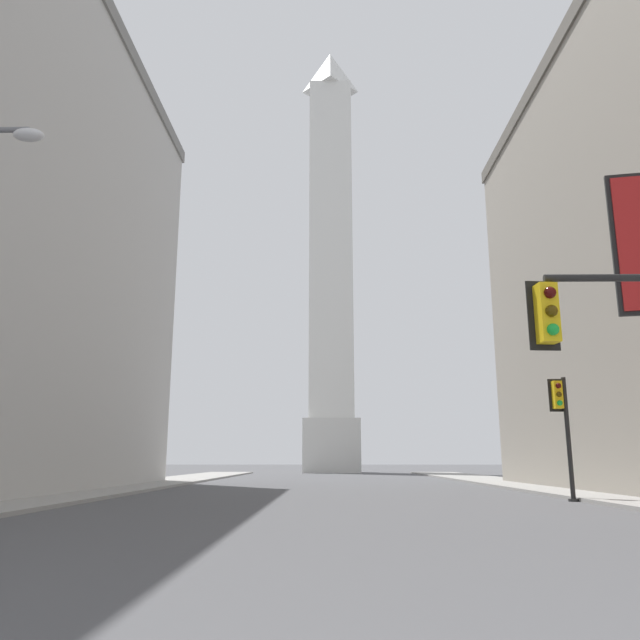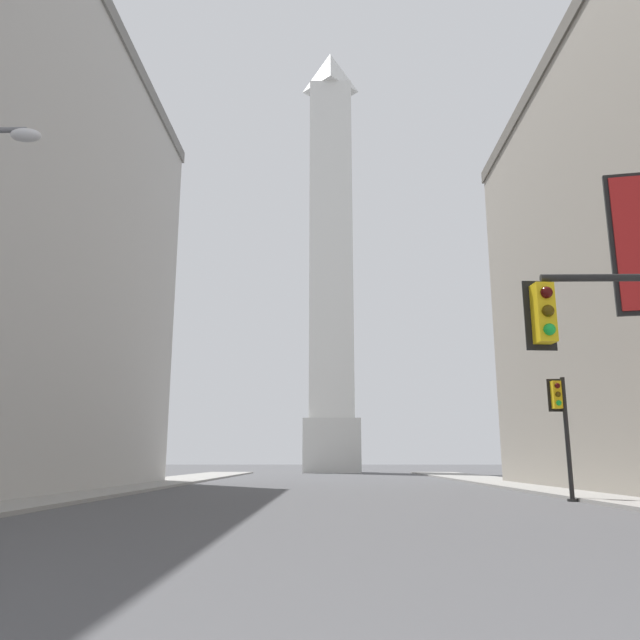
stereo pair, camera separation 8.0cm
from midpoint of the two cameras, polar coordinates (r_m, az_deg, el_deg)
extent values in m
cube|color=gray|center=(31.63, -21.33, -14.54)|extent=(5.00, 93.21, 0.15)
cube|color=gray|center=(31.80, 24.02, -14.31)|extent=(5.00, 93.21, 0.15)
cube|color=silver|center=(79.11, 1.12, -11.43)|extent=(7.01, 7.01, 6.50)
cube|color=silver|center=(83.86, 1.04, 6.78)|extent=(5.61, 5.61, 45.93)
pyramid|color=silver|center=(95.73, 0.97, 21.66)|extent=(5.61, 5.61, 6.17)
cube|color=yellow|center=(12.12, 19.94, 0.59)|extent=(0.37, 0.37, 1.10)
cube|color=black|center=(12.28, 19.60, 0.40)|extent=(0.58, 0.08, 1.32)
sphere|color=#410907|center=(12.03, 20.18, 2.37)|extent=(0.22, 0.22, 0.22)
sphere|color=#483506|center=(11.95, 20.30, 0.79)|extent=(0.22, 0.22, 0.22)
sphere|color=green|center=(11.88, 20.43, -0.81)|extent=(0.22, 0.22, 0.22)
cylinder|color=black|center=(26.88, 21.76, -10.00)|extent=(0.18, 0.18, 4.82)
cylinder|color=#262626|center=(26.92, 22.18, -15.01)|extent=(0.40, 0.40, 0.10)
cube|color=yellow|center=(26.89, 20.88, -6.40)|extent=(0.34, 0.34, 1.10)
cube|color=black|center=(27.06, 20.75, -6.45)|extent=(0.58, 0.03, 1.32)
sphere|color=#410907|center=(26.75, 20.96, -5.63)|extent=(0.22, 0.22, 0.22)
sphere|color=#483506|center=(26.71, 21.02, -6.36)|extent=(0.22, 0.22, 0.22)
sphere|color=green|center=(26.68, 21.07, -7.08)|extent=(0.22, 0.22, 0.22)
ellipsoid|color=silver|center=(14.78, -25.16, 15.05)|extent=(0.64, 0.36, 0.26)
camera|label=1|loc=(0.04, -89.96, -0.01)|focal=35.00mm
camera|label=2|loc=(0.04, 90.04, 0.01)|focal=35.00mm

